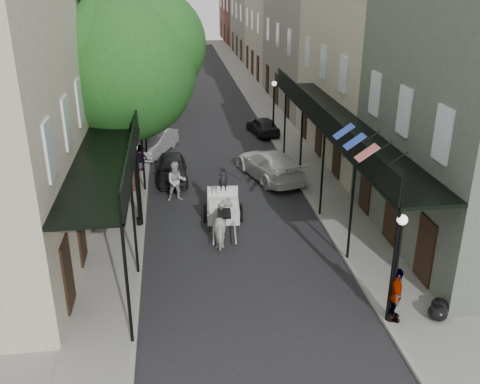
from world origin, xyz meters
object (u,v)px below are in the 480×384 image
object	(u,v)px
pedestrian_sidewalk_right	(396,295)
car_left_far	(157,98)
pedestrian_walking	(176,181)
car_right_near	(270,165)
tree_far	(143,39)
pedestrian_sidewalk_left	(140,158)
lamppost_left	(137,183)
lamppost_right_far	(274,109)
car_left_near	(172,169)
horse	(224,224)
car_right_far	(263,126)
tree_near	(132,61)
carriage	(223,194)
car_left_mid	(154,143)
lamppost_right_near	(396,267)

from	to	relation	value
pedestrian_sidewalk_right	car_left_far	world-z (taller)	pedestrian_sidewalk_right
pedestrian_walking	car_right_near	bearing A→B (deg)	17.90
tree_far	pedestrian_sidewalk_left	world-z (taller)	tree_far
lamppost_left	car_left_far	xyz separation A→B (m)	(0.50, 22.53, -1.44)
lamppost_right_far	car_left_near	bearing A→B (deg)	-135.46
horse	lamppost_left	bearing A→B (deg)	-23.37
car_left_far	pedestrian_sidewalk_right	bearing A→B (deg)	-59.42
car_left_near	car_right_far	size ratio (longest dim) A/B	1.08
car_left_near	tree_near	bearing A→B (deg)	-143.14
horse	car_left_far	distance (m)	24.59
lamppost_left	car_left_near	xyz separation A→B (m)	(1.50, 5.41, -1.39)
car_left_far	car_right_near	bearing A→B (deg)	-54.21
tree_near	tree_far	distance (m)	14.02
car_right_far	carriage	bearing A→B (deg)	61.76
horse	carriage	size ratio (longest dim) A/B	0.71
car_left_near	pedestrian_walking	bearing A→B (deg)	-86.87
car_left_far	carriage	bearing A→B (deg)	-65.32
car_left_mid	lamppost_right_far	bearing A→B (deg)	37.52
tree_near	tree_far	xyz separation A→B (m)	(-0.05, 14.00, -0.65)
car_right_near	car_left_mid	bearing A→B (deg)	-54.38
horse	car_right_far	distance (m)	15.58
lamppost_right_near	car_left_mid	distance (m)	19.58
horse	carriage	bearing A→B (deg)	-90.00
lamppost_right_near	lamppost_right_far	distance (m)	20.00
horse	lamppost_right_near	bearing A→B (deg)	131.83
pedestrian_sidewalk_left	car_right_far	world-z (taller)	pedestrian_sidewalk_left
car_left_mid	horse	bearing A→B (deg)	-53.00
tree_far	horse	world-z (taller)	tree_far
lamppost_right_near	carriage	bearing A→B (deg)	117.17
lamppost_left	horse	bearing A→B (deg)	-27.91
car_right_near	tree_near	bearing A→B (deg)	-8.70
lamppost_right_near	pedestrian_sidewalk_left	world-z (taller)	lamppost_right_near
car_left_near	car_right_near	distance (m)	5.21
tree_near	horse	distance (m)	9.04
tree_near	car_right_near	bearing A→B (deg)	7.39
tree_near	pedestrian_walking	bearing A→B (deg)	-39.99
tree_near	car_left_near	distance (m)	6.17
pedestrian_walking	pedestrian_sidewalk_right	distance (m)	12.57
lamppost_right_near	lamppost_left	size ratio (longest dim) A/B	1.00
lamppost_right_far	car_left_near	world-z (taller)	lamppost_right_far
lamppost_right_near	pedestrian_sidewalk_left	bearing A→B (deg)	119.70
lamppost_right_near	car_left_mid	xyz separation A→B (m)	(-7.70, 17.95, -1.35)
tree_near	car_left_near	size ratio (longest dim) A/B	2.49
tree_far	car_right_near	bearing A→B (deg)	-62.44
lamppost_left	carriage	bearing A→B (deg)	10.63
pedestrian_sidewalk_left	tree_near	bearing A→B (deg)	65.71
car_left_mid	car_right_far	world-z (taller)	car_left_mid
carriage	pedestrian_walking	size ratio (longest dim) A/B	1.40
car_left_mid	carriage	bearing A→B (deg)	-48.11
tree_far	pedestrian_walking	bearing A→B (deg)	-83.27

